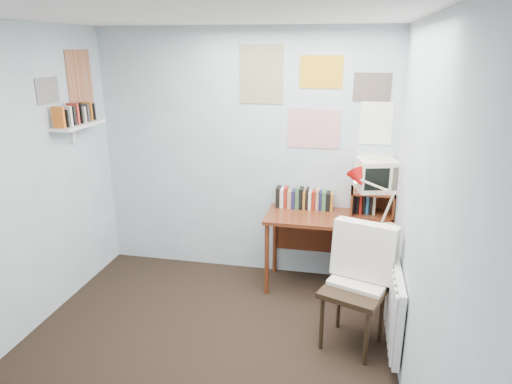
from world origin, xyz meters
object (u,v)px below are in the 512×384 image
at_px(desk, 356,252).
at_px(wall_shelf, 79,125).
at_px(desk_chair, 354,291).
at_px(radiator, 395,305).
at_px(desk_lamp, 391,205).
at_px(tv_riser, 372,203).
at_px(crt_tv, 376,173).

xyz_separation_m(desk, wall_shelf, (-2.57, -0.38, 1.21)).
height_order(desk, desk_chair, desk_chair).
bearing_deg(radiator, desk_lamp, 91.56).
bearing_deg(desk_lamp, desk_chair, -120.74).
distance_m(desk_lamp, tv_riser, 0.36).
distance_m(desk, crt_tv, 0.79).
height_order(radiator, wall_shelf, wall_shelf).
distance_m(desk, radiator, 0.97).
height_order(desk, radiator, desk).
xyz_separation_m(desk_lamp, tv_riser, (-0.15, 0.31, -0.10)).
distance_m(desk_chair, wall_shelf, 2.84).
relative_size(desk_chair, crt_tv, 2.82).
bearing_deg(desk_lamp, tv_riser, 107.74).
relative_size(desk, wall_shelf, 1.94).
bearing_deg(desk, radiator, -72.76).
distance_m(crt_tv, radiator, 1.31).
distance_m(desk_chair, tv_riser, 1.09).
height_order(tv_riser, crt_tv, crt_tv).
xyz_separation_m(crt_tv, wall_shelf, (-2.71, -0.51, 0.45)).
bearing_deg(tv_riser, desk_chair, -97.91).
relative_size(desk_lamp, wall_shelf, 0.72).
bearing_deg(crt_tv, desk_lamp, -83.22).
relative_size(desk_chair, wall_shelf, 1.56).
xyz_separation_m(desk_chair, desk_lamp, (0.29, 0.70, 0.50)).
relative_size(desk_chair, desk_lamp, 2.16).
relative_size(tv_riser, crt_tv, 1.16).
height_order(desk, desk_lamp, desk_lamp).
xyz_separation_m(desk, tv_riser, (0.12, 0.11, 0.48)).
xyz_separation_m(desk_lamp, radiator, (0.02, -0.73, -0.56)).
height_order(desk_chair, radiator, desk_chair).
height_order(desk, wall_shelf, wall_shelf).
xyz_separation_m(crt_tv, radiator, (0.15, -1.06, -0.75)).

